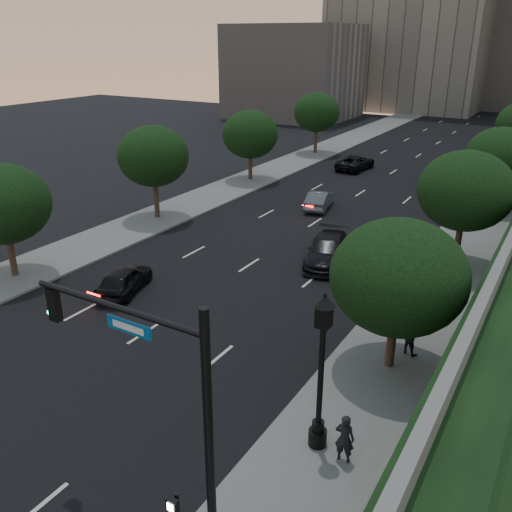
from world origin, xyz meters
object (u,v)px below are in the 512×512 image
Objects in this scene: sedan_far_left at (355,162)px; traffic_signal_mast at (173,416)px; sedan_near_left at (124,279)px; pedestrian_c at (403,285)px; sedan_far_right at (433,177)px; street_lamp at (321,380)px; sedan_mid_left at (319,200)px; sedan_near_right at (327,251)px; pedestrian_a at (345,438)px; pedestrian_b at (411,335)px.

traffic_signal_mast is at bearing 109.40° from sedan_far_left.
traffic_signal_mast is 15.60m from sedan_near_left.
sedan_far_right is at bearing -69.31° from pedestrian_c.
pedestrian_c is (-0.68, 11.32, -1.55)m from street_lamp.
sedan_mid_left is 10.82m from sedan_near_right.
pedestrian_c is (-1.68, 11.56, 0.10)m from pedestrian_a.
sedan_far_right is at bearing -122.83° from sedan_near_left.
sedan_mid_left is at bearing -35.58° from pedestrian_b.
sedan_far_right is (-5.19, 35.23, -1.85)m from street_lamp.
pedestrian_c reaches higher than sedan_far_right.
street_lamp reaches higher than pedestrian_a.
traffic_signal_mast reaches higher than pedestrian_c.
pedestrian_c is at bearing -49.87° from pedestrian_b.
traffic_signal_mast is at bearing 121.77° from sedan_near_left.
pedestrian_c is (4.50, -23.91, 0.30)m from sedan_far_right.
pedestrian_c is at bearing -88.02° from pedestrian_a.
pedestrian_a is (6.18, -35.46, 0.21)m from sedan_far_right.
sedan_mid_left is (-10.96, 23.98, -1.93)m from street_lamp.
street_lamp is at bearing 141.00° from sedan_near_left.
pedestrian_c is at bearing 93.46° from street_lamp.
sedan_near_left is at bearing 70.45° from sedan_mid_left.
street_lamp is 7.21m from pedestrian_b.
pedestrian_b is (14.33, -30.79, 0.25)m from sedan_far_left.
street_lamp is 1.04× the size of sedan_near_right.
sedan_near_left is (-11.57, 10.04, -2.97)m from traffic_signal_mast.
traffic_signal_mast reaches higher than sedan_near_left.
pedestrian_b is at bearing -89.85° from sedan_far_right.
sedan_near_left is 14.56m from pedestrian_b.
sedan_far_left is 33.96m from pedestrian_b.
sedan_mid_left is at bearing -115.06° from sedan_near_left.
pedestrian_c reaches higher than pedestrian_a.
pedestrian_b reaches higher than sedan_far_right.
sedan_near_left is 2.54× the size of pedestrian_b.
sedan_near_left is at bearing 34.90° from pedestrian_c.
pedestrian_a is at bearing -79.75° from sedan_near_right.
pedestrian_a is 7.18m from pedestrian_b.
traffic_signal_mast is 1.64× the size of sedan_mid_left.
sedan_far_right reaches higher than sedan_far_left.
sedan_far_right is at bearing -86.39° from pedestrian_a.
sedan_near_right and sedan_far_right have the same top height.
pedestrian_a is (0.99, -0.23, -1.64)m from street_lamp.
sedan_near_left is at bearing -145.29° from sedan_near_right.
traffic_signal_mast is at bearing -112.54° from street_lamp.
street_lamp is at bearing -19.34° from pedestrian_a.
sedan_near_left is at bearing -117.70° from sedan_far_right.
sedan_near_right is 6.14m from pedestrian_c.
street_lamp reaches higher than sedan_far_left.
sedan_near_right is (7.48, 8.96, 0.08)m from sedan_near_left.
street_lamp is 3.00× the size of pedestrian_c.
street_lamp is at bearing 103.48° from pedestrian_c.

